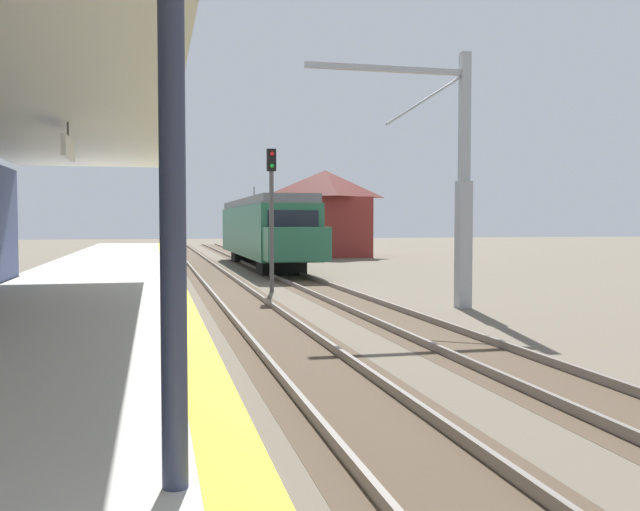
{
  "coord_description": "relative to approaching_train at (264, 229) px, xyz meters",
  "views": [
    {
      "loc": [
        -0.76,
        -1.37,
        2.53
      ],
      "look_at": [
        1.34,
        7.54,
        2.1
      ],
      "focal_mm": 39.49,
      "sensor_mm": 36.0,
      "label": 1
    }
  ],
  "objects": [
    {
      "name": "station_platform",
      "position": [
        -7.8,
        -22.2,
        -1.73
      ],
      "size": [
        5.0,
        80.0,
        0.91
      ],
      "color": "#B7B5AD",
      "rests_on": "ground"
    },
    {
      "name": "track_pair_nearest_platform",
      "position": [
        -3.4,
        -18.2,
        -2.13
      ],
      "size": [
        2.34,
        120.0,
        0.16
      ],
      "color": "#4C3D2D",
      "rests_on": "ground"
    },
    {
      "name": "track_pair_middle",
      "position": [
        -0.0,
        -18.2,
        -2.13
      ],
      "size": [
        2.34,
        120.0,
        0.16
      ],
      "color": "#4C3D2D",
      "rests_on": "ground"
    },
    {
      "name": "approaching_train",
      "position": [
        0.0,
        0.0,
        0.0
      ],
      "size": [
        2.93,
        19.6,
        4.76
      ],
      "color": "#286647",
      "rests_on": "ground"
    },
    {
      "name": "rail_signal_post",
      "position": [
        -1.9,
        -14.22,
        1.02
      ],
      "size": [
        0.32,
        0.34,
        5.2
      ],
      "color": "#4C4C4C",
      "rests_on": "ground"
    },
    {
      "name": "catenary_pylon_far_side",
      "position": [
        2.53,
        -20.33,
        1.43
      ],
      "size": [
        5.0,
        0.4,
        7.5
      ],
      "color": "#9EA3A8",
      "rests_on": "ground"
    },
    {
      "name": "distant_trackside_house",
      "position": [
        6.27,
        11.11,
        1.16
      ],
      "size": [
        6.6,
        5.28,
        6.4
      ],
      "color": "maroon",
      "rests_on": "ground"
    }
  ]
}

